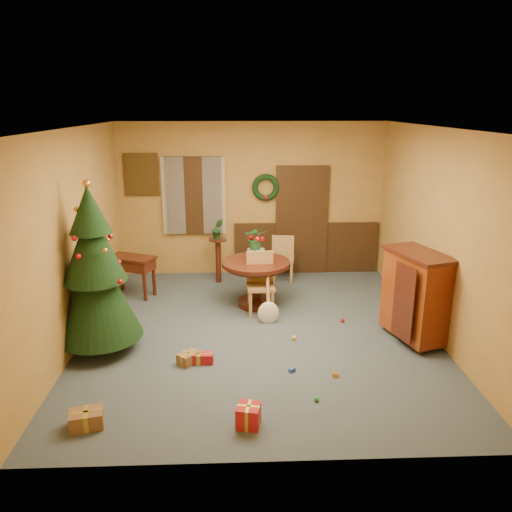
{
  "coord_description": "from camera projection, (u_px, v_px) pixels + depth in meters",
  "views": [
    {
      "loc": [
        -0.31,
        -6.63,
        3.19
      ],
      "look_at": [
        -0.02,
        0.4,
        1.05
      ],
      "focal_mm": 35.0,
      "sensor_mm": 36.0,
      "label": 1
    }
  ],
  "objects": [
    {
      "name": "chair_far",
      "position": [
        283.0,
        256.0,
        9.24
      ],
      "size": [
        0.45,
        0.45,
        0.92
      ],
      "color": "#9D703F",
      "rests_on": "floor"
    },
    {
      "name": "toy_e",
      "position": [
        335.0,
        375.0,
        6.09
      ],
      "size": [
        0.09,
        0.06,
        0.05
      ],
      "primitive_type": "cube",
      "rotation": [
        0.0,
        0.0,
        -0.12
      ],
      "color": "orange",
      "rests_on": "floor"
    },
    {
      "name": "gift_b",
      "position": [
        248.0,
        416.0,
        5.14
      ],
      "size": [
        0.27,
        0.27,
        0.24
      ],
      "color": "#A7161C",
      "rests_on": "floor"
    },
    {
      "name": "room_envelope",
      "position": [
        263.0,
        218.0,
        9.55
      ],
      "size": [
        5.5,
        5.5,
        5.5
      ],
      "color": "#323F4A",
      "rests_on": "ground"
    },
    {
      "name": "toy_a",
      "position": [
        292.0,
        370.0,
        6.21
      ],
      "size": [
        0.09,
        0.09,
        0.05
      ],
      "primitive_type": "cube",
      "rotation": [
        0.0,
        0.0,
        0.73
      ],
      "color": "#2845AF",
      "rests_on": "floor"
    },
    {
      "name": "toy_c",
      "position": [
        294.0,
        338.0,
        7.04
      ],
      "size": [
        0.06,
        0.09,
        0.05
      ],
      "primitive_type": "cube",
      "rotation": [
        0.0,
        0.0,
        1.44
      ],
      "color": "#B59321",
      "rests_on": "floor"
    },
    {
      "name": "toy_d",
      "position": [
        342.0,
        321.0,
        7.61
      ],
      "size": [
        0.06,
        0.06,
        0.06
      ],
      "primitive_type": "sphere",
      "color": "red",
      "rests_on": "floor"
    },
    {
      "name": "chair_near",
      "position": [
        260.0,
        281.0,
        7.87
      ],
      "size": [
        0.44,
        0.44,
        0.98
      ],
      "color": "#9D703F",
      "rests_on": "floor"
    },
    {
      "name": "gift_a",
      "position": [
        86.0,
        419.0,
        5.13
      ],
      "size": [
        0.38,
        0.31,
        0.18
      ],
      "color": "brown",
      "rests_on": "floor"
    },
    {
      "name": "gift_d",
      "position": [
        199.0,
        358.0,
        6.41
      ],
      "size": [
        0.38,
        0.16,
        0.13
      ],
      "color": "#A7161C",
      "rests_on": "floor"
    },
    {
      "name": "christmas_tree",
      "position": [
        95.0,
        273.0,
        6.47
      ],
      "size": [
        1.12,
        1.12,
        2.31
      ],
      "color": "#382111",
      "rests_on": "floor"
    },
    {
      "name": "sideboard",
      "position": [
        416.0,
        294.0,
        6.86
      ],
      "size": [
        0.81,
        1.12,
        1.29
      ],
      "color": "#541209",
      "rests_on": "floor"
    },
    {
      "name": "guitar",
      "position": [
        268.0,
        299.0,
        7.51
      ],
      "size": [
        0.38,
        0.53,
        0.74
      ],
      "primitive_type": null,
      "rotation": [
        -0.49,
        0.0,
        0.12
      ],
      "color": "#F4E4CB",
      "rests_on": "floor"
    },
    {
      "name": "dining_table",
      "position": [
        256.0,
        275.0,
        8.11
      ],
      "size": [
        1.11,
        1.11,
        0.77
      ],
      "color": "black",
      "rests_on": "floor"
    },
    {
      "name": "gift_c",
      "position": [
        188.0,
        358.0,
        6.41
      ],
      "size": [
        0.31,
        0.32,
        0.14
      ],
      "color": "brown",
      "rests_on": "floor"
    },
    {
      "name": "stand_plant",
      "position": [
        218.0,
        229.0,
        9.06
      ],
      "size": [
        0.23,
        0.19,
        0.38
      ],
      "primitive_type": "imported",
      "rotation": [
        0.0,
        0.0,
        0.14
      ],
      "color": "#19471E",
      "rests_on": "plant_stand"
    },
    {
      "name": "urn",
      "position": [
        256.0,
        255.0,
        8.02
      ],
      "size": [
        0.28,
        0.28,
        0.21
      ],
      "primitive_type": "cylinder",
      "color": "slate",
      "rests_on": "dining_table"
    },
    {
      "name": "plant_stand",
      "position": [
        218.0,
        255.0,
        9.21
      ],
      "size": [
        0.32,
        0.32,
        0.84
      ],
      "color": "black",
      "rests_on": "floor"
    },
    {
      "name": "centerpiece_plant",
      "position": [
        256.0,
        237.0,
        7.93
      ],
      "size": [
        0.35,
        0.3,
        0.39
      ],
      "primitive_type": "imported",
      "color": "#1E4C23",
      "rests_on": "urn"
    },
    {
      "name": "toy_b",
      "position": [
        316.0,
        399.0,
        5.59
      ],
      "size": [
        0.06,
        0.06,
        0.06
      ],
      "primitive_type": "sphere",
      "color": "green",
      "rests_on": "floor"
    },
    {
      "name": "writing_desk",
      "position": [
        132.0,
        266.0,
        8.56
      ],
      "size": [
        0.88,
        0.68,
        0.7
      ],
      "color": "black",
      "rests_on": "floor"
    }
  ]
}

